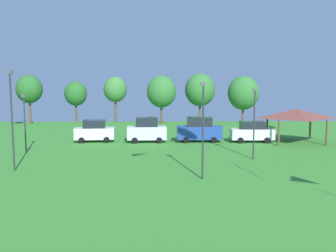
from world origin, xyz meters
TOP-DOWN VIEW (x-y plane):
  - parked_car_leftmost at (-8.56, 38.53)m, footprint 4.33×2.25m
  - parked_car_second_from_left at (-2.91, 38.26)m, footprint 4.23×2.11m
  - parked_car_third_from_left at (2.73, 38.42)m, footprint 4.79×2.01m
  - parked_car_rightmost_in_row at (8.37, 38.07)m, footprint 4.54×1.95m
  - park_pavilion at (12.94, 37.80)m, footprint 6.31×5.25m
  - light_post_0 at (-11.85, 25.53)m, footprint 0.36×0.20m
  - light_post_1 at (1.35, 23.04)m, footprint 0.36×0.20m
  - light_post_2 at (-13.55, 32.23)m, footprint 0.36×0.20m
  - light_post_3 at (6.25, 29.21)m, footprint 0.36×0.20m
  - treeline_tree_0 at (-22.11, 56.72)m, footprint 4.05×4.05m
  - treeline_tree_1 at (-15.48, 59.17)m, footprint 3.64×3.64m
  - treeline_tree_2 at (-9.00, 59.31)m, footprint 3.83×3.83m
  - treeline_tree_3 at (-1.39, 57.64)m, footprint 4.69×4.69m
  - treeline_tree_4 at (4.98, 59.28)m, footprint 4.95×4.95m
  - treeline_tree_5 at (11.98, 58.50)m, footprint 5.05×5.05m

SIDE VIEW (x-z plane):
  - parked_car_rightmost_in_row at x=8.37m, z-range -0.01..2.24m
  - parked_car_leftmost at x=-8.56m, z-range -0.02..2.36m
  - parked_car_second_from_left at x=-2.91m, z-range -0.04..2.63m
  - parked_car_third_from_left at x=2.73m, z-range -0.04..2.64m
  - light_post_2 at x=-13.55m, z-range 0.39..5.67m
  - park_pavilion at x=12.94m, z-range 1.28..4.88m
  - light_post_3 at x=6.25m, z-range 0.40..6.22m
  - light_post_1 at x=1.35m, z-range 0.40..6.68m
  - light_post_0 at x=-11.85m, z-range 0.41..7.52m
  - treeline_tree_1 at x=-15.48m, z-range 1.33..8.04m
  - treeline_tree_5 at x=11.98m, z-range 1.02..8.62m
  - treeline_tree_3 at x=-1.39m, z-range 1.23..8.87m
  - treeline_tree_4 at x=4.98m, z-range 1.29..9.32m
  - treeline_tree_2 at x=-9.00m, z-range 1.62..9.11m
  - treeline_tree_0 at x=-22.11m, z-range 1.60..9.29m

